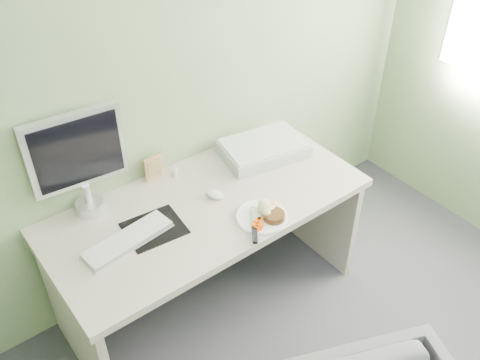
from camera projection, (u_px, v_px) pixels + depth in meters
wall_back at (155, 61)px, 2.49m from camera, size 3.50×0.00×3.50m
desk at (208, 230)px, 2.75m from camera, size 1.60×0.75×0.73m
plate at (262, 217)px, 2.55m from camera, size 0.25×0.25×0.01m
steak at (274, 216)px, 2.52m from camera, size 0.10×0.10×0.03m
potato_pile at (265, 206)px, 2.56m from camera, size 0.12×0.10×0.06m
carrot_heap at (258, 224)px, 2.48m from camera, size 0.07×0.07×0.04m
steak_knife at (254, 229)px, 2.46m from camera, size 0.16×0.21×0.02m
mousepad at (154, 228)px, 2.50m from camera, size 0.29×0.26×0.00m
keyboard at (128, 239)px, 2.42m from camera, size 0.43×0.17×0.02m
computer_mouse at (215, 195)px, 2.67m from camera, size 0.08×0.11×0.03m
photo_frame at (154, 167)px, 2.76m from camera, size 0.11×0.03×0.14m
eyedrop_bottle at (176, 172)px, 2.79m from camera, size 0.02×0.02×0.07m
scanner at (263, 149)px, 2.94m from camera, size 0.50×0.38×0.07m
monitor at (78, 159)px, 2.42m from camera, size 0.45×0.14×0.53m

